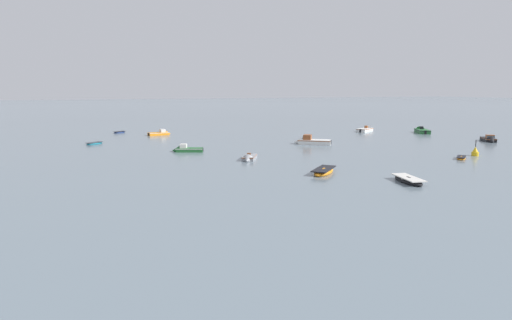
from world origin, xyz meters
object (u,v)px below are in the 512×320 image
Objects in this scene: motorboat_moored_3 at (421,131)px; rowboat_moored_1 at (461,158)px; channel_buoy at (475,152)px; rowboat_moored_5 at (408,180)px; motorboat_moored_4 at (162,134)px; motorboat_moored_7 at (185,150)px; rowboat_moored_0 at (324,171)px; rowboat_moored_3 at (94,143)px; motorboat_moored_0 at (309,142)px; motorboat_moored_6 at (489,140)px; motorboat_moored_5 at (366,130)px; motorboat_moored_1 at (249,159)px; rowboat_moored_4 at (119,132)px.

rowboat_moored_1 is at bearing 174.47° from motorboat_moored_3.
channel_buoy reaches higher than motorboat_moored_3.
motorboat_moored_4 is at bearing -152.47° from rowboat_moored_5.
channel_buoy is (34.57, -19.34, 0.21)m from motorboat_moored_7.
motorboat_moored_3 is 50.98m from rowboat_moored_0.
motorboat_moored_3 reaches higher than rowboat_moored_3.
motorboat_moored_0 is 34.75m from rowboat_moored_3.
motorboat_moored_5 is at bearing -125.94° from motorboat_moored_6.
motorboat_moored_0 is 1.30× the size of rowboat_moored_0.
motorboat_moored_5 is (37.39, 24.88, 0.06)m from motorboat_moored_1.
motorboat_moored_6 reaches higher than rowboat_moored_0.
rowboat_moored_0 is 1.60× the size of rowboat_moored_4.
rowboat_moored_0 is 21.31m from rowboat_moored_1.
motorboat_moored_4 reaches higher than motorboat_moored_1.
motorboat_moored_4 reaches higher than rowboat_moored_0.
motorboat_moored_0 is 24.16m from channel_buoy.
rowboat_moored_5 is (4.98, -7.09, -0.01)m from rowboat_moored_0.
motorboat_moored_7 is 32.10m from rowboat_moored_5.
motorboat_moored_4 is (-3.85, 34.65, 0.06)m from motorboat_moored_1.
motorboat_moored_6 reaches higher than rowboat_moored_4.
rowboat_moored_4 is at bearing 130.01° from motorboat_moored_5.
rowboat_moored_1 is 53.29m from motorboat_moored_4.
motorboat_moored_4 is at bearing 0.57° from rowboat_moored_3.
motorboat_moored_5 is at bearing 32.58° from rowboat_moored_1.
rowboat_moored_4 is at bearing -89.85° from motorboat_moored_6.
channel_buoy is at bearing 89.93° from rowboat_moored_4.
motorboat_moored_7 reaches higher than rowboat_moored_1.
motorboat_moored_0 is 2.09× the size of rowboat_moored_4.
channel_buoy is at bearing 163.28° from motorboat_moored_0.
motorboat_moored_6 is at bearing 33.05° from channel_buoy.
motorboat_moored_3 is 51.66m from rowboat_moored_5.
motorboat_moored_1 is 0.69× the size of motorboat_moored_3.
channel_buoy is at bearing 178.84° from motorboat_moored_3.
rowboat_moored_0 is at bearing -97.09° from rowboat_moored_3.
rowboat_moored_3 is at bearing -28.09° from motorboat_moored_7.
rowboat_moored_5 reaches higher than rowboat_moored_3.
rowboat_moored_4 is 64.85m from channel_buoy.
motorboat_moored_7 is at bearing 39.07° from motorboat_moored_0.
rowboat_moored_4 is at bearing 128.08° from channel_buoy.
motorboat_moored_4 reaches higher than rowboat_moored_5.
rowboat_moored_5 is at bearing 140.07° from motorboat_moored_7.
rowboat_moored_0 is at bearing -163.12° from motorboat_moored_5.
motorboat_moored_1 reaches higher than rowboat_moored_3.
motorboat_moored_3 is at bearing -43.27° from rowboat_moored_3.
motorboat_moored_0 is 1.96× the size of rowboat_moored_3.
rowboat_moored_0 is (-41.90, -29.04, -0.08)m from motorboat_moored_3.
motorboat_moored_7 is 39.61m from channel_buoy.
rowboat_moored_3 is (-41.97, 34.70, 0.00)m from rowboat_moored_1.
motorboat_moored_1 is at bearing -93.05° from rowboat_moored_3.
motorboat_moored_3 reaches higher than rowboat_moored_0.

